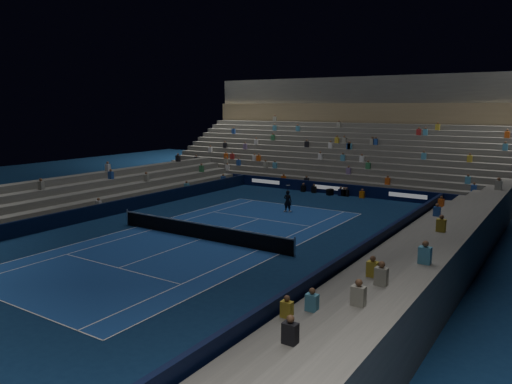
% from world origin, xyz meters
% --- Properties ---
extents(ground, '(90.00, 90.00, 0.00)m').
position_xyz_m(ground, '(0.00, 0.00, 0.00)').
color(ground, '#0B2347').
rests_on(ground, ground).
extents(court_surface, '(10.97, 23.77, 0.01)m').
position_xyz_m(court_surface, '(0.00, 0.00, 0.01)').
color(court_surface, navy).
rests_on(court_surface, ground).
extents(sponsor_barrier_far, '(44.00, 0.25, 1.00)m').
position_xyz_m(sponsor_barrier_far, '(0.00, 18.50, 0.50)').
color(sponsor_barrier_far, black).
rests_on(sponsor_barrier_far, ground).
extents(sponsor_barrier_east, '(0.25, 37.00, 1.00)m').
position_xyz_m(sponsor_barrier_east, '(9.70, 0.00, 0.50)').
color(sponsor_barrier_east, black).
rests_on(sponsor_barrier_east, ground).
extents(sponsor_barrier_west, '(0.25, 37.00, 1.00)m').
position_xyz_m(sponsor_barrier_west, '(-9.70, 0.00, 0.50)').
color(sponsor_barrier_west, black).
rests_on(sponsor_barrier_west, ground).
extents(grandstand_main, '(44.00, 15.20, 11.20)m').
position_xyz_m(grandstand_main, '(0.00, 27.90, 3.38)').
color(grandstand_main, '#60605C').
rests_on(grandstand_main, ground).
extents(grandstand_east, '(5.00, 37.00, 2.50)m').
position_xyz_m(grandstand_east, '(13.17, 0.00, 0.92)').
color(grandstand_east, slate).
rests_on(grandstand_east, ground).
extents(grandstand_west, '(5.00, 37.00, 2.50)m').
position_xyz_m(grandstand_west, '(-13.17, 0.00, 0.92)').
color(grandstand_west, slate).
rests_on(grandstand_west, ground).
extents(tennis_net, '(12.90, 0.10, 1.10)m').
position_xyz_m(tennis_net, '(0.00, 0.00, 0.50)').
color(tennis_net, '#B2B2B7').
rests_on(tennis_net, ground).
extents(tennis_player, '(0.68, 0.51, 1.67)m').
position_xyz_m(tennis_player, '(0.57, 9.49, 0.84)').
color(tennis_player, black).
rests_on(tennis_player, ground).
extents(broadcast_camera, '(0.59, 0.95, 0.57)m').
position_xyz_m(broadcast_camera, '(0.24, 17.70, 0.30)').
color(broadcast_camera, black).
rests_on(broadcast_camera, ground).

